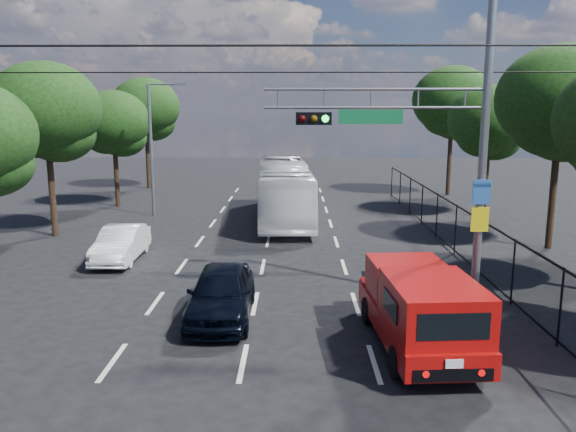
{
  "coord_description": "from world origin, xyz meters",
  "views": [
    {
      "loc": [
        1.18,
        -7.95,
        5.69
      ],
      "look_at": [
        0.99,
        7.29,
        2.8
      ],
      "focal_mm": 35.0,
      "sensor_mm": 36.0,
      "label": 1
    }
  ],
  "objects_px": {
    "navy_hatchback": "(221,293)",
    "white_bus": "(284,191)",
    "white_van": "(121,244)",
    "signal_mast": "(441,126)",
    "red_pickup": "(419,306)"
  },
  "relations": [
    {
      "from": "signal_mast",
      "to": "white_bus",
      "type": "relative_size",
      "value": 0.86
    },
    {
      "from": "navy_hatchback",
      "to": "white_van",
      "type": "relative_size",
      "value": 1.07
    },
    {
      "from": "white_van",
      "to": "red_pickup",
      "type": "bearing_deg",
      "value": -40.65
    },
    {
      "from": "red_pickup",
      "to": "signal_mast",
      "type": "bearing_deg",
      "value": 70.22
    },
    {
      "from": "navy_hatchback",
      "to": "white_van",
      "type": "xyz_separation_m",
      "value": [
        -4.63,
        6.02,
        -0.07
      ]
    },
    {
      "from": "signal_mast",
      "to": "red_pickup",
      "type": "bearing_deg",
      "value": -109.78
    },
    {
      "from": "signal_mast",
      "to": "red_pickup",
      "type": "distance_m",
      "value": 5.34
    },
    {
      "from": "navy_hatchback",
      "to": "white_bus",
      "type": "bearing_deg",
      "value": 83.67
    },
    {
      "from": "navy_hatchback",
      "to": "white_van",
      "type": "height_order",
      "value": "navy_hatchback"
    },
    {
      "from": "white_van",
      "to": "white_bus",
      "type": "bearing_deg",
      "value": 52.39
    },
    {
      "from": "white_bus",
      "to": "white_van",
      "type": "height_order",
      "value": "white_bus"
    },
    {
      "from": "signal_mast",
      "to": "white_van",
      "type": "xyz_separation_m",
      "value": [
        -10.77,
        4.86,
        -4.59
      ]
    },
    {
      "from": "signal_mast",
      "to": "white_van",
      "type": "relative_size",
      "value": 2.39
    },
    {
      "from": "signal_mast",
      "to": "navy_hatchback",
      "type": "distance_m",
      "value": 7.71
    },
    {
      "from": "navy_hatchback",
      "to": "white_bus",
      "type": "height_order",
      "value": "white_bus"
    }
  ]
}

